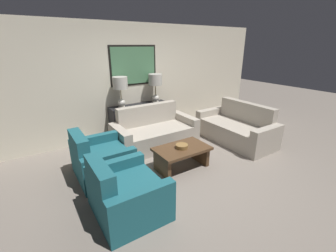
{
  "coord_description": "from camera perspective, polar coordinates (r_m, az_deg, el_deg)",
  "views": [
    {
      "loc": [
        -2.29,
        -2.74,
        2.18
      ],
      "look_at": [
        -0.02,
        0.76,
        0.65
      ],
      "focal_mm": 24.0,
      "sensor_mm": 36.0,
      "label": 1
    }
  ],
  "objects": [
    {
      "name": "ground_plane",
      "position": [
        4.19,
        6.05,
        -11.39
      ],
      "size": [
        20.0,
        20.0,
        0.0
      ],
      "primitive_type": "plane",
      "color": "slate"
    },
    {
      "name": "couch_by_side",
      "position": [
        5.55,
        16.96,
        -0.67
      ],
      "size": [
        0.89,
        1.83,
        0.89
      ],
      "color": "#ADA393",
      "rests_on": "ground_plane"
    },
    {
      "name": "console_table",
      "position": [
        5.62,
        -7.07,
        1.46
      ],
      "size": [
        1.46,
        0.4,
        0.8
      ],
      "color": "black",
      "rests_on": "ground_plane"
    },
    {
      "name": "armchair_near_camera",
      "position": [
        3.19,
        -10.71,
        -16.67
      ],
      "size": [
        0.87,
        1.0,
        0.84
      ],
      "color": "#1E5B66",
      "rests_on": "ground_plane"
    },
    {
      "name": "back_wall",
      "position": [
        5.64,
        -8.76,
        11.25
      ],
      "size": [
        7.75,
        0.12,
        2.65
      ],
      "color": "beige",
      "rests_on": "ground_plane"
    },
    {
      "name": "table_lamp_right",
      "position": [
        5.61,
        -3.24,
        10.94
      ],
      "size": [
        0.33,
        0.33,
        0.7
      ],
      "color": "silver",
      "rests_on": "console_table"
    },
    {
      "name": "coffee_table",
      "position": [
        4.15,
        3.53,
        -6.95
      ],
      "size": [
        0.99,
        0.61,
        0.41
      ],
      "color": "#4C331E",
      "rests_on": "ground_plane"
    },
    {
      "name": "decorative_bowl",
      "position": [
        4.07,
        3.52,
        -5.17
      ],
      "size": [
        0.22,
        0.22,
        0.07
      ],
      "color": "olive",
      "rests_on": "coffee_table"
    },
    {
      "name": "table_lamp_left",
      "position": [
        5.22,
        -12.01,
        9.86
      ],
      "size": [
        0.33,
        0.33,
        0.7
      ],
      "color": "silver",
      "rests_on": "console_table"
    },
    {
      "name": "couch_by_back_wall",
      "position": [
        5.06,
        -3.45,
        -1.81
      ],
      "size": [
        1.83,
        0.89,
        0.89
      ],
      "color": "#ADA393",
      "rests_on": "ground_plane"
    },
    {
      "name": "armchair_near_back_wall",
      "position": [
        4.08,
        -16.79,
        -8.39
      ],
      "size": [
        0.87,
        1.0,
        0.84
      ],
      "color": "#1E5B66",
      "rests_on": "ground_plane"
    }
  ]
}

